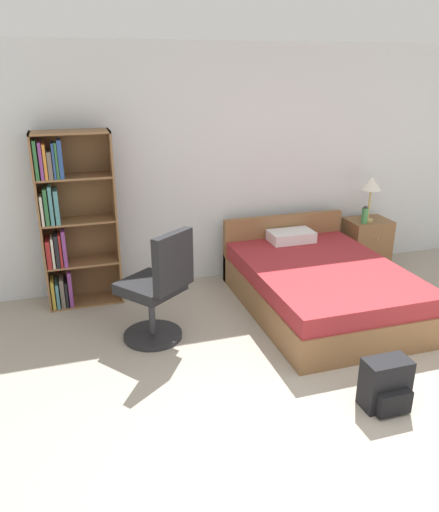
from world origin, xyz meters
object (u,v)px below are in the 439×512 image
object	(u,v)px
office_chair	(158,290)
nightstand	(366,243)
bed	(319,285)
table_lamp	(371,185)
water_bottle	(365,215)
bookshelf	(68,222)
backpack_black	(386,385)

from	to	relation	value
office_chair	nightstand	distance (m)	2.98
bed	table_lamp	xyz separation A→B (m)	(1.06, 0.82, 0.79)
bed	water_bottle	distance (m)	1.30
office_chair	water_bottle	size ratio (longest dim) A/B	5.29
bookshelf	office_chair	world-z (taller)	bookshelf
table_lamp	backpack_black	xyz separation A→B (m)	(-1.36, -2.42, -0.87)
bookshelf	table_lamp	distance (m)	3.45
bed	office_chair	xyz separation A→B (m)	(-1.69, -0.18, 0.25)
bed	nightstand	bearing A→B (deg)	37.82
office_chair	table_lamp	xyz separation A→B (m)	(2.75, 1.00, 0.55)
nightstand	backpack_black	size ratio (longest dim) A/B	1.58
table_lamp	water_bottle	bearing A→B (deg)	-144.05
bed	water_bottle	bearing A→B (deg)	37.83
water_bottle	bookshelf	bearing A→B (deg)	178.17
table_lamp	bed	bearing A→B (deg)	-142.33
bookshelf	office_chair	size ratio (longest dim) A/B	1.67
bed	water_bottle	xyz separation A→B (m)	(0.96, 0.75, 0.45)
office_chair	backpack_black	bearing A→B (deg)	-45.80
table_lamp	nightstand	bearing A→B (deg)	41.74
office_chair	nightstand	xyz separation A→B (m)	(2.79, 1.03, -0.20)
bookshelf	backpack_black	distance (m)	3.31
bed	backpack_black	xyz separation A→B (m)	(-0.30, -1.61, -0.07)
backpack_black	nightstand	bearing A→B (deg)	60.40
bookshelf	table_lamp	world-z (taller)	bookshelf
table_lamp	backpack_black	bearing A→B (deg)	-119.27
bookshelf	bed	distance (m)	2.62
nightstand	water_bottle	distance (m)	0.43
bookshelf	water_bottle	size ratio (longest dim) A/B	8.82
table_lamp	water_bottle	xyz separation A→B (m)	(-0.09, -0.07, -0.35)
bed	nightstand	world-z (taller)	bed
water_bottle	backpack_black	distance (m)	2.73
backpack_black	water_bottle	bearing A→B (deg)	61.75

